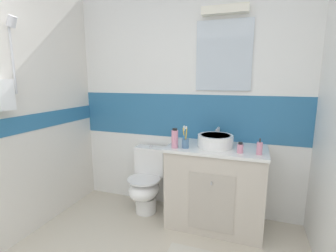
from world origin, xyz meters
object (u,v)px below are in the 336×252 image
object	(u,v)px
toothbrush_cup	(185,142)
shampoo_bottle_tall	(175,139)
sink_basin	(215,140)
lotion_bottle_short	(240,148)
soap_dispenser	(259,148)
toilet	(147,182)

from	to	relation	value
toothbrush_cup	shampoo_bottle_tall	world-z (taller)	toothbrush_cup
sink_basin	lotion_bottle_short	bearing A→B (deg)	-30.40
shampoo_bottle_tall	toothbrush_cup	bearing A→B (deg)	12.89
soap_dispenser	lotion_bottle_short	size ratio (longest dim) A/B	1.51
soap_dispenser	shampoo_bottle_tall	world-z (taller)	shampoo_bottle_tall
sink_basin	toilet	distance (m)	0.95
sink_basin	shampoo_bottle_tall	world-z (taller)	shampoo_bottle_tall
toilet	soap_dispenser	bearing A→B (deg)	-7.60
toilet	toothbrush_cup	distance (m)	0.77
lotion_bottle_short	soap_dispenser	bearing A→B (deg)	0.37
lotion_bottle_short	shampoo_bottle_tall	distance (m)	0.62
sink_basin	soap_dispenser	world-z (taller)	sink_basin
soap_dispenser	shampoo_bottle_tall	distance (m)	0.79
toothbrush_cup	lotion_bottle_short	world-z (taller)	toothbrush_cup
toilet	shampoo_bottle_tall	distance (m)	0.74
sink_basin	lotion_bottle_short	distance (m)	0.29
sink_basin	toothbrush_cup	xyz separation A→B (m)	(-0.27, -0.16, -0.00)
shampoo_bottle_tall	sink_basin	bearing A→B (deg)	25.78
sink_basin	toilet	bearing A→B (deg)	179.04
toothbrush_cup	soap_dispenser	xyz separation A→B (m)	(0.69, 0.01, -0.00)
sink_basin	toilet	xyz separation A→B (m)	(-0.77, 0.01, -0.56)
sink_basin	lotion_bottle_short	world-z (taller)	sink_basin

